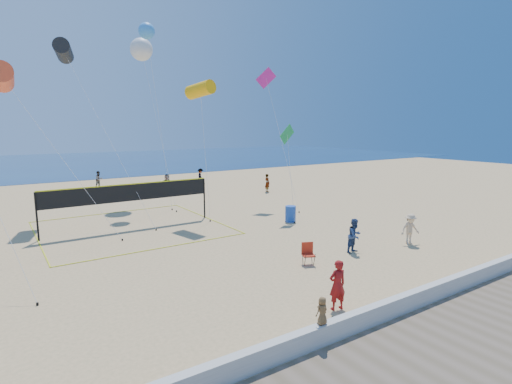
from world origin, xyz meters
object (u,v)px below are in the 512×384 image
trash_barrel (290,214)px  volleyball_net (130,197)px  camp_chair (308,252)px  woman (337,285)px

trash_barrel → volleyball_net: bearing=155.9°
camp_chair → woman: bearing=-94.2°
woman → volleyball_net: size_ratio=0.17×
volleyball_net → camp_chair: bearing=-66.9°
camp_chair → volleyball_net: bearing=137.8°
woman → volleyball_net: bearing=-69.9°
camp_chair → volleyball_net: volleyball_net is taller
camp_chair → trash_barrel: trash_barrel is taller
volleyball_net → woman: bearing=-80.5°
woman → volleyball_net: 14.85m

